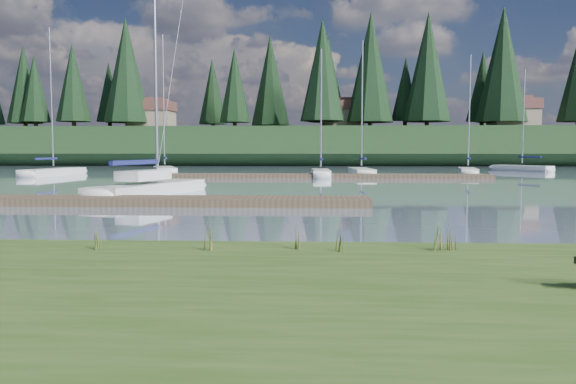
{
  "coord_description": "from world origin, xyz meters",
  "views": [
    {
      "loc": [
        1.9,
        -12.11,
        2.1
      ],
      "look_at": [
        1.36,
        -0.5,
        1.22
      ],
      "focal_mm": 35.0,
      "sensor_mm": 36.0,
      "label": 1
    }
  ],
  "objects": [
    {
      "name": "conifer_6",
      "position": [
        28.0,
        68.0,
        13.99
      ],
      "size": [
        7.04,
        7.04,
        17.0
      ],
      "color": "#382619",
      "rests_on": "ridge"
    },
    {
      "name": "weed_4",
      "position": [
        2.31,
        -2.52,
        0.54
      ],
      "size": [
        0.17,
        0.14,
        0.46
      ],
      "color": "#475B23",
      "rests_on": "bank"
    },
    {
      "name": "ridge",
      "position": [
        0.0,
        73.0,
        2.5
      ],
      "size": [
        200.0,
        20.0,
        5.0
      ],
      "primitive_type": "cube",
      "color": "black",
      "rests_on": "ground"
    },
    {
      "name": "weed_3",
      "position": [
        -1.89,
        -2.5,
        0.54
      ],
      "size": [
        0.17,
        0.14,
        0.45
      ],
      "color": "#475B23",
      "rests_on": "bank"
    },
    {
      "name": "conifer_3",
      "position": [
        -10.0,
        72.0,
        11.74
      ],
      "size": [
        4.84,
        4.84,
        12.25
      ],
      "color": "#382619",
      "rests_on": "ridge"
    },
    {
      "name": "sailboat_bg_0",
      "position": [
        -19.58,
        34.09,
        0.32
      ],
      "size": [
        2.58,
        8.56,
        12.17
      ],
      "rotation": [
        0.0,
        0.0,
        1.46
      ],
      "color": "white",
      "rests_on": "ground"
    },
    {
      "name": "house_2",
      "position": [
        30.0,
        69.0,
        7.31
      ],
      "size": [
        6.3,
        5.3,
        4.65
      ],
      "color": "gray",
      "rests_on": "ridge"
    },
    {
      "name": "conifer_1",
      "position": [
        -40.0,
        71.0,
        11.28
      ],
      "size": [
        4.4,
        4.4,
        11.3
      ],
      "color": "#382619",
      "rests_on": "ridge"
    },
    {
      "name": "house_1",
      "position": [
        6.0,
        71.0,
        7.31
      ],
      "size": [
        6.3,
        5.3,
        4.65
      ],
      "color": "gray",
      "rests_on": "ridge"
    },
    {
      "name": "sailboat_bg_3",
      "position": [
        5.81,
        35.49,
        0.33
      ],
      "size": [
        1.87,
        7.63,
        11.16
      ],
      "rotation": [
        0.0,
        0.0,
        1.62
      ],
      "color": "white",
      "rests_on": "ground"
    },
    {
      "name": "weed_5",
      "position": [
        4.31,
        -2.3,
        0.59
      ],
      "size": [
        0.17,
        0.14,
        0.56
      ],
      "color": "#475B23",
      "rests_on": "bank"
    },
    {
      "name": "sailboat_bg_4",
      "position": [
        14.99,
        36.38,
        0.33
      ],
      "size": [
        2.64,
        6.89,
        10.11
      ],
      "rotation": [
        0.0,
        0.0,
        1.37
      ],
      "color": "white",
      "rests_on": "ground"
    },
    {
      "name": "bank",
      "position": [
        0.0,
        -6.0,
        0.17
      ],
      "size": [
        60.0,
        9.0,
        0.35
      ],
      "primitive_type": "cube",
      "color": "#37521E",
      "rests_on": "ground"
    },
    {
      "name": "ground",
      "position": [
        0.0,
        30.0,
        0.0
      ],
      "size": [
        200.0,
        200.0,
        0.0
      ],
      "primitive_type": "plane",
      "color": "#8092AD",
      "rests_on": "ground"
    },
    {
      "name": "sailboat_main",
      "position": [
        -5.56,
        14.13,
        0.42
      ],
      "size": [
        4.01,
        8.99,
        12.72
      ],
      "rotation": [
        0.0,
        0.0,
        1.3
      ],
      "color": "white",
      "rests_on": "ground"
    },
    {
      "name": "sailboat_bg_5",
      "position": [
        22.31,
        45.4,
        0.32
      ],
      "size": [
        5.04,
        6.62,
        10.16
      ],
      "rotation": [
        0.0,
        0.0,
        2.16
      ],
      "color": "white",
      "rests_on": "ground"
    },
    {
      "name": "weed_0",
      "position": [
        0.08,
        -2.53,
        0.59
      ],
      "size": [
        0.17,
        0.14,
        0.58
      ],
      "color": "#475B23",
      "rests_on": "bank"
    },
    {
      "name": "conifer_4",
      "position": [
        3.0,
        66.0,
        13.09
      ],
      "size": [
        6.16,
        6.16,
        15.1
      ],
      "color": "#382619",
      "rests_on": "ridge"
    },
    {
      "name": "conifer_5",
      "position": [
        15.0,
        70.0,
        10.83
      ],
      "size": [
        3.96,
        3.96,
        10.35
      ],
      "color": "#382619",
      "rests_on": "ridge"
    },
    {
      "name": "conifer_2",
      "position": [
        -25.0,
        68.0,
        13.54
      ],
      "size": [
        6.6,
        6.6,
        16.05
      ],
      "color": "#382619",
      "rests_on": "ridge"
    },
    {
      "name": "dock_near",
      "position": [
        -4.0,
        9.0,
        0.15
      ],
      "size": [
        16.0,
        2.0,
        0.3
      ],
      "primitive_type": "cube",
      "color": "#4C3D2C",
      "rests_on": "ground"
    },
    {
      "name": "weed_1",
      "position": [
        1.65,
        -2.3,
        0.55
      ],
      "size": [
        0.17,
        0.14,
        0.47
      ],
      "color": "#475B23",
      "rests_on": "bank"
    },
    {
      "name": "sailboat_bg_2",
      "position": [
        2.42,
        32.25,
        0.33
      ],
      "size": [
        1.46,
        6.57,
        9.98
      ],
      "rotation": [
        0.0,
        0.0,
        1.6
      ],
      "color": "white",
      "rests_on": "ground"
    },
    {
      "name": "dock_far",
      "position": [
        2.0,
        30.0,
        0.15
      ],
      "size": [
        26.0,
        2.2,
        0.3
      ],
      "primitive_type": "cube",
      "color": "#4C3D2C",
      "rests_on": "ground"
    },
    {
      "name": "weed_2",
      "position": [
        4.05,
        -2.3,
        0.63
      ],
      "size": [
        0.17,
        0.14,
        0.67
      ],
      "color": "#475B23",
      "rests_on": "bank"
    },
    {
      "name": "mud_lip",
      "position": [
        0.0,
        -1.6,
        0.07
      ],
      "size": [
        60.0,
        0.5,
        0.14
      ],
      "primitive_type": "cube",
      "color": "#33281C",
      "rests_on": "ground"
    },
    {
      "name": "house_0",
      "position": [
        -22.0,
        70.0,
        7.31
      ],
      "size": [
        6.3,
        5.3,
        4.65
      ],
      "color": "gray",
      "rests_on": "ridge"
    },
    {
      "name": "sailboat_bg_1",
      "position": [
        -11.8,
        38.6,
        0.33
      ],
      "size": [
        4.22,
        8.46,
        12.45
      ],
      "rotation": [
        0.0,
        0.0,
        1.89
      ],
      "color": "white",
      "rests_on": "ground"
    }
  ]
}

